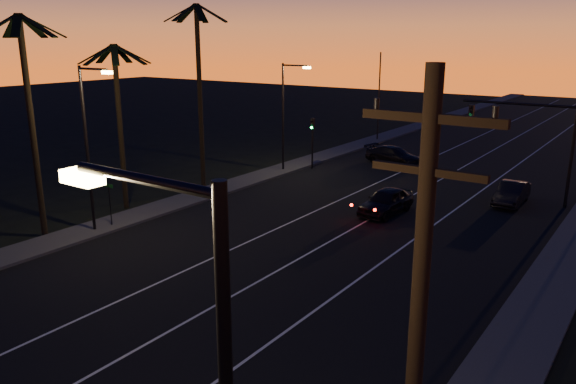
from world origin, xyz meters
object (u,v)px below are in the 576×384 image
Objects in this scene: signal_mast at (534,129)px; cross_car at (394,155)px; lead_car at (386,201)px; right_car at (512,193)px; utility_pole at (416,353)px.

cross_car is at bearing 155.35° from signal_mast.
lead_car is 0.96× the size of cross_car.
lead_car is 1.19× the size of right_car.
cross_car is at bearing 112.73° from lead_car.
cross_car is (-16.37, 35.46, -4.57)m from utility_pole.
utility_pole is 39.32m from cross_car.
lead_car is at bearing -67.27° from cross_car.
signal_mast reaches higher than right_car.
signal_mast is 10.79m from lead_car.
right_car is at bearing -30.74° from cross_car.
utility_pole is 1.94× the size of lead_car.
utility_pole reaches higher than signal_mast.
utility_pole is at bearing -79.94° from right_car.
lead_car is 14.30m from cross_car.
signal_mast is (-4.46, 29.99, -0.53)m from utility_pole.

